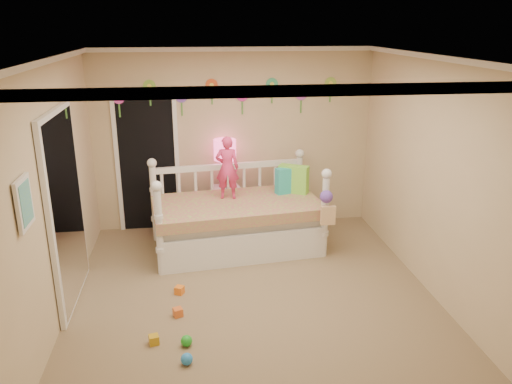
{
  "coord_description": "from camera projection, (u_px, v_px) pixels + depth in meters",
  "views": [
    {
      "loc": [
        -0.64,
        -4.91,
        2.92
      ],
      "look_at": [
        0.1,
        0.6,
        1.05
      ],
      "focal_mm": 35.52,
      "sensor_mm": 36.0,
      "label": 1
    }
  ],
  "objects": [
    {
      "name": "daybed",
      "position": [
        237.0,
        206.0,
        6.72
      ],
      "size": [
        2.34,
        1.43,
        1.2
      ],
      "primitive_type": null,
      "rotation": [
        0.0,
        0.0,
        0.11
      ],
      "color": "white",
      "rests_on": "floor"
    },
    {
      "name": "right_wall",
      "position": [
        438.0,
        180.0,
        5.46
      ],
      "size": [
        0.01,
        4.5,
        2.6
      ],
      "primitive_type": "cube",
      "color": "tan",
      "rests_on": "floor"
    },
    {
      "name": "ceiling",
      "position": [
        254.0,
        58.0,
        4.79
      ],
      "size": [
        4.0,
        4.5,
        0.01
      ],
      "primitive_type": "cube",
      "color": "white",
      "rests_on": "floor"
    },
    {
      "name": "child",
      "position": [
        227.0,
        168.0,
        6.68
      ],
      "size": [
        0.33,
        0.24,
        0.85
      ],
      "primitive_type": "imported",
      "rotation": [
        0.0,
        0.0,
        3.0
      ],
      "color": "#F03673",
      "rests_on": "daybed"
    },
    {
      "name": "pillow_lime",
      "position": [
        294.0,
        179.0,
        6.99
      ],
      "size": [
        0.43,
        0.33,
        0.38
      ],
      "primitive_type": "cube",
      "rotation": [
        0.0,
        0.0,
        -0.52
      ],
      "color": "#89E345",
      "rests_on": "daybed"
    },
    {
      "name": "left_wall",
      "position": [
        52.0,
        196.0,
        4.95
      ],
      "size": [
        0.01,
        4.5,
        2.6
      ],
      "primitive_type": "cube",
      "color": "tan",
      "rests_on": "floor"
    },
    {
      "name": "floor",
      "position": [
        254.0,
        299.0,
        5.62
      ],
      "size": [
        4.0,
        4.5,
        0.01
      ],
      "primitive_type": "cube",
      "color": "#7F684C",
      "rests_on": "ground"
    },
    {
      "name": "hanging_bag",
      "position": [
        326.0,
        209.0,
        6.24
      ],
      "size": [
        0.2,
        0.16,
        0.36
      ],
      "primitive_type": null,
      "color": "beige",
      "rests_on": "daybed"
    },
    {
      "name": "back_wall",
      "position": [
        234.0,
        140.0,
        7.32
      ],
      "size": [
        4.0,
        0.01,
        2.6
      ],
      "primitive_type": "cube",
      "color": "tan",
      "rests_on": "floor"
    },
    {
      "name": "table_lamp",
      "position": [
        225.0,
        156.0,
        7.19
      ],
      "size": [
        0.32,
        0.32,
        0.69
      ],
      "color": "#CF1B7E",
      "rests_on": "nightstand"
    },
    {
      "name": "wall_picture",
      "position": [
        24.0,
        203.0,
        4.03
      ],
      "size": [
        0.05,
        0.34,
        0.42
      ],
      "primitive_type": "cube",
      "color": "white",
      "rests_on": "left_wall"
    },
    {
      "name": "closet_doorway",
      "position": [
        147.0,
        161.0,
        7.23
      ],
      "size": [
        0.9,
        0.04,
        2.07
      ],
      "primitive_type": "cube",
      "color": "black",
      "rests_on": "back_wall"
    },
    {
      "name": "crown_molding",
      "position": [
        254.0,
        61.0,
        4.8
      ],
      "size": [
        4.0,
        4.5,
        0.06
      ],
      "primitive_type": null,
      "color": "white",
      "rests_on": "ceiling"
    },
    {
      "name": "toy_scatter",
      "position": [
        186.0,
        320.0,
        5.12
      ],
      "size": [
        0.91,
        1.37,
        0.11
      ],
      "primitive_type": null,
      "rotation": [
        0.0,
        0.0,
        -0.09
      ],
      "color": "#996666",
      "rests_on": "floor"
    },
    {
      "name": "mirror_closet",
      "position": [
        66.0,
        209.0,
        5.32
      ],
      "size": [
        0.07,
        1.3,
        2.1
      ],
      "primitive_type": "cube",
      "color": "white",
      "rests_on": "left_wall"
    },
    {
      "name": "nightstand",
      "position": [
        226.0,
        208.0,
        7.44
      ],
      "size": [
        0.44,
        0.36,
        0.66
      ],
      "primitive_type": "cube",
      "rotation": [
        0.0,
        0.0,
        0.16
      ],
      "color": "white",
      "rests_on": "floor"
    },
    {
      "name": "pillow_turquoise",
      "position": [
        288.0,
        180.0,
        6.97
      ],
      "size": [
        0.38,
        0.22,
        0.36
      ],
      "primitive_type": "cube",
      "rotation": [
        0.0,
        0.0,
        0.3
      ],
      "color": "#25B4BD",
      "rests_on": "daybed"
    },
    {
      "name": "flower_decals",
      "position": [
        227.0,
        96.0,
        7.09
      ],
      "size": [
        3.4,
        0.02,
        0.5
      ],
      "primitive_type": null,
      "color": "#B2668C",
      "rests_on": "back_wall"
    }
  ]
}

